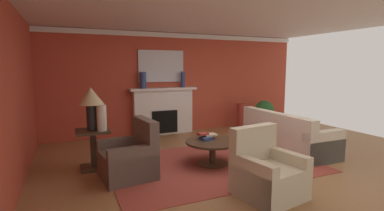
% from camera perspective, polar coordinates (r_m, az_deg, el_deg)
% --- Properties ---
extents(ground_plane, '(9.11, 9.11, 0.00)m').
position_cam_1_polar(ground_plane, '(5.47, 9.09, -11.59)').
color(ground_plane, olive).
extents(wall_fireplace, '(7.61, 0.12, 2.72)m').
position_cam_1_polar(wall_fireplace, '(8.02, -3.04, 4.52)').
color(wall_fireplace, '#B7422D').
rests_on(wall_fireplace, ground_plane).
extents(wall_window, '(0.12, 6.80, 2.72)m').
position_cam_1_polar(wall_window, '(4.71, -32.62, 1.13)').
color(wall_window, '#B7422D').
rests_on(wall_window, ground_plane).
extents(ceiling_panel, '(7.61, 6.80, 0.06)m').
position_cam_1_polar(ceiling_panel, '(5.51, 7.95, 17.54)').
color(ceiling_panel, white).
extents(crown_moulding, '(7.61, 0.08, 0.12)m').
position_cam_1_polar(crown_moulding, '(7.97, -2.90, 13.70)').
color(crown_moulding, white).
extents(area_rug, '(3.72, 2.53, 0.01)m').
position_cam_1_polar(area_rug, '(5.46, 4.06, -11.49)').
color(area_rug, '#993D33').
rests_on(area_rug, ground_plane).
extents(fireplace, '(1.80, 0.35, 1.25)m').
position_cam_1_polar(fireplace, '(7.74, -5.73, -1.34)').
color(fireplace, white).
rests_on(fireplace, ground_plane).
extents(mantel_mirror, '(1.25, 0.04, 0.84)m').
position_cam_1_polar(mantel_mirror, '(7.76, -6.13, 7.78)').
color(mantel_mirror, silver).
extents(sofa, '(0.90, 2.10, 0.85)m').
position_cam_1_polar(sofa, '(6.55, 18.23, -5.95)').
color(sofa, beige).
rests_on(sofa, ground_plane).
extents(armchair_near_window, '(0.89, 0.89, 0.95)m').
position_cam_1_polar(armchair_near_window, '(4.86, -12.25, -10.36)').
color(armchair_near_window, brown).
rests_on(armchair_near_window, ground_plane).
extents(armchair_facing_fireplace, '(0.92, 0.92, 0.95)m').
position_cam_1_polar(armchair_facing_fireplace, '(4.25, 14.65, -13.08)').
color(armchair_facing_fireplace, '#C1B293').
rests_on(armchair_facing_fireplace, ground_plane).
extents(coffee_table, '(1.00, 1.00, 0.45)m').
position_cam_1_polar(coffee_table, '(5.36, 4.09, -8.16)').
color(coffee_table, '#3D2D1E').
rests_on(coffee_table, ground_plane).
extents(side_table, '(0.56, 0.56, 0.70)m').
position_cam_1_polar(side_table, '(5.41, -19.03, -7.71)').
color(side_table, '#3D2D1E').
rests_on(side_table, ground_plane).
extents(table_lamp, '(0.44, 0.44, 0.75)m').
position_cam_1_polar(table_lamp, '(5.26, -19.42, 1.00)').
color(table_lamp, black).
rests_on(table_lamp, side_table).
extents(vase_tall_corner, '(0.28, 0.28, 0.74)m').
position_cam_1_polar(vase_tall_corner, '(8.50, 9.77, -2.10)').
color(vase_tall_corner, '#9E3328').
rests_on(vase_tall_corner, ground_plane).
extents(vase_mantel_right, '(0.12, 0.12, 0.43)m').
position_cam_1_polar(vase_mantel_right, '(7.80, -1.84, 5.21)').
color(vase_mantel_right, navy).
rests_on(vase_mantel_right, fireplace).
extents(vase_mantel_left, '(0.17, 0.17, 0.42)m').
position_cam_1_polar(vase_mantel_left, '(7.46, -9.73, 4.97)').
color(vase_mantel_left, navy).
rests_on(vase_mantel_left, fireplace).
extents(vase_on_side_table, '(0.17, 0.17, 0.45)m').
position_cam_1_polar(vase_on_side_table, '(5.20, -17.52, -2.36)').
color(vase_on_side_table, beige).
rests_on(vase_on_side_table, side_table).
extents(book_red_cover, '(0.22, 0.20, 0.06)m').
position_cam_1_polar(book_red_cover, '(5.36, 2.82, -6.56)').
color(book_red_cover, navy).
rests_on(book_red_cover, coffee_table).
extents(book_art_folio, '(0.26, 0.20, 0.03)m').
position_cam_1_polar(book_art_folio, '(5.46, 3.55, -5.81)').
color(book_art_folio, tan).
rests_on(book_art_folio, coffee_table).
extents(book_small_novel, '(0.19, 0.16, 0.03)m').
position_cam_1_polar(book_small_novel, '(5.39, 2.19, -5.65)').
color(book_small_novel, maroon).
rests_on(book_small_novel, coffee_table).
extents(potted_plant, '(0.56, 0.56, 0.83)m').
position_cam_1_polar(potted_plant, '(8.60, 14.15, -1.29)').
color(potted_plant, '#BCB29E').
rests_on(potted_plant, ground_plane).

